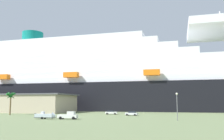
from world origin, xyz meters
TOP-DOWN VIEW (x-y plane):
  - ground_plane at (0.00, 30.00)m, footprint 600.00×600.00m
  - cruise_ship at (-23.62, 67.23)m, footprint 293.57×43.90m
  - terminal_building at (-47.81, 30.47)m, footprint 61.60×24.49m
  - pickup_truck at (1.82, -10.12)m, footprint 5.80×2.81m
  - small_boat_on_trailer at (-4.66, -10.91)m, footprint 7.31×2.66m
  - palm_tree at (-30.50, 6.60)m, footprint 3.66×3.75m
  - street_lamp at (31.70, -7.96)m, footprint 0.56×0.56m
  - parked_car_silver_sedan at (15.20, 14.25)m, footprint 4.67×2.50m
  - parked_car_white_van at (5.49, 21.15)m, footprint 4.84×2.42m

SIDE VIEW (x-z plane):
  - ground_plane at x=0.00m, z-range 0.00..0.00m
  - parked_car_silver_sedan at x=15.20m, z-range 0.04..1.62m
  - parked_car_white_van at x=5.49m, z-range 0.04..1.62m
  - small_boat_on_trailer at x=-4.66m, z-range -0.11..2.04m
  - pickup_truck at x=1.82m, z-range -0.06..2.14m
  - terminal_building at x=-47.81m, z-range 0.02..8.68m
  - street_lamp at x=31.70m, z-range 1.16..8.43m
  - palm_tree at x=-30.50m, z-range 2.48..11.10m
  - cruise_ship at x=-23.62m, z-range -14.54..48.32m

